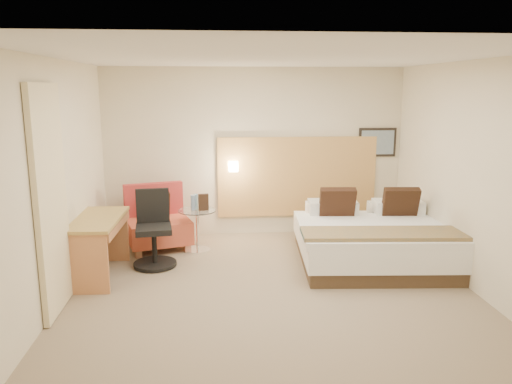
{
  "coord_description": "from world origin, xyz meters",
  "views": [
    {
      "loc": [
        -0.65,
        -5.49,
        2.38
      ],
      "look_at": [
        -0.13,
        0.72,
        1.07
      ],
      "focal_mm": 35.0,
      "sensor_mm": 36.0,
      "label": 1
    }
  ],
  "objects": [
    {
      "name": "floor",
      "position": [
        0.0,
        0.0,
        -0.01
      ],
      "size": [
        4.8,
        5.0,
        0.02
      ],
      "primitive_type": "cube",
      "color": "#7F6C55",
      "rests_on": "ground"
    },
    {
      "name": "ceiling",
      "position": [
        0.0,
        0.0,
        2.71
      ],
      "size": [
        4.8,
        5.0,
        0.02
      ],
      "primitive_type": "cube",
      "color": "silver",
      "rests_on": "floor"
    },
    {
      "name": "wall_back",
      "position": [
        0.0,
        2.51,
        1.35
      ],
      "size": [
        4.8,
        0.02,
        2.7
      ],
      "primitive_type": "cube",
      "color": "beige",
      "rests_on": "floor"
    },
    {
      "name": "wall_front",
      "position": [
        0.0,
        -2.51,
        1.35
      ],
      "size": [
        4.8,
        0.02,
        2.7
      ],
      "primitive_type": "cube",
      "color": "beige",
      "rests_on": "floor"
    },
    {
      "name": "wall_left",
      "position": [
        -2.41,
        0.0,
        1.35
      ],
      "size": [
        0.02,
        5.0,
        2.7
      ],
      "primitive_type": "cube",
      "color": "beige",
      "rests_on": "floor"
    },
    {
      "name": "wall_right",
      "position": [
        2.41,
        0.0,
        1.35
      ],
      "size": [
        0.02,
        5.0,
        2.7
      ],
      "primitive_type": "cube",
      "color": "beige",
      "rests_on": "floor"
    },
    {
      "name": "headboard_panel",
      "position": [
        0.7,
        2.47,
        0.95
      ],
      "size": [
        2.6,
        0.04,
        1.3
      ],
      "primitive_type": "cube",
      "color": "tan",
      "rests_on": "wall_back"
    },
    {
      "name": "art_frame",
      "position": [
        2.02,
        2.48,
        1.5
      ],
      "size": [
        0.62,
        0.03,
        0.47
      ],
      "primitive_type": "cube",
      "color": "black",
      "rests_on": "wall_back"
    },
    {
      "name": "art_canvas",
      "position": [
        2.02,
        2.46,
        1.5
      ],
      "size": [
        0.54,
        0.01,
        0.39
      ],
      "primitive_type": "cube",
      "color": "slate",
      "rests_on": "wall_back"
    },
    {
      "name": "lamp_arm",
      "position": [
        -0.35,
        2.42,
        1.15
      ],
      "size": [
        0.02,
        0.12,
        0.02
      ],
      "primitive_type": "cylinder",
      "rotation": [
        1.57,
        0.0,
        0.0
      ],
      "color": "white",
      "rests_on": "wall_back"
    },
    {
      "name": "lamp_shade",
      "position": [
        -0.35,
        2.36,
        1.15
      ],
      "size": [
        0.15,
        0.15,
        0.15
      ],
      "primitive_type": "cube",
      "color": "#FFEDC6",
      "rests_on": "wall_back"
    },
    {
      "name": "curtain",
      "position": [
        -2.36,
        -0.25,
        1.22
      ],
      "size": [
        0.06,
        0.9,
        2.42
      ],
      "primitive_type": "cube",
      "color": "beige",
      "rests_on": "wall_left"
    },
    {
      "name": "bottle_a",
      "position": [
        -0.97,
        1.67,
        0.73
      ],
      "size": [
        0.08,
        0.08,
        0.22
      ],
      "primitive_type": "cylinder",
      "rotation": [
        0.0,
        0.0,
        0.19
      ],
      "color": "#83A4CB",
      "rests_on": "side_table"
    },
    {
      "name": "bottle_b",
      "position": [
        -0.94,
        1.73,
        0.73
      ],
      "size": [
        0.08,
        0.08,
        0.22
      ],
      "primitive_type": "cylinder",
      "rotation": [
        0.0,
        0.0,
        0.19
      ],
      "color": "#8DBFDB",
      "rests_on": "side_table"
    },
    {
      "name": "menu_folder",
      "position": [
        -0.82,
        1.64,
        0.74
      ],
      "size": [
        0.15,
        0.08,
        0.24
      ],
      "primitive_type": "cube",
      "rotation": [
        0.0,
        0.0,
        0.19
      ],
      "color": "#311F14",
      "rests_on": "side_table"
    },
    {
      "name": "bed",
      "position": [
        1.51,
        0.98,
        0.33
      ],
      "size": [
        2.18,
        2.14,
        1.01
      ],
      "color": "#423021",
      "rests_on": "floor"
    },
    {
      "name": "lounge_chair",
      "position": [
        -1.52,
        1.88,
        0.38
      ],
      "size": [
        1.08,
        1.01,
        0.94
      ],
      "color": "#AA6E50",
      "rests_on": "floor"
    },
    {
      "name": "side_table",
      "position": [
        -0.92,
        1.66,
        0.35
      ],
      "size": [
        0.65,
        0.65,
        0.62
      ],
      "color": "white",
      "rests_on": "floor"
    },
    {
      "name": "desk",
      "position": [
        -2.11,
        0.73,
        0.61
      ],
      "size": [
        0.61,
        1.26,
        0.77
      ],
      "color": "#A98642",
      "rests_on": "floor"
    },
    {
      "name": "desk_chair",
      "position": [
        -1.48,
        1.09,
        0.42
      ],
      "size": [
        0.65,
        0.65,
        1.02
      ],
      "color": "black",
      "rests_on": "floor"
    }
  ]
}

